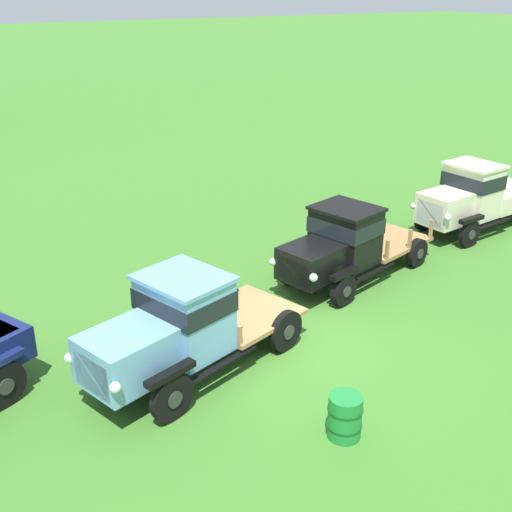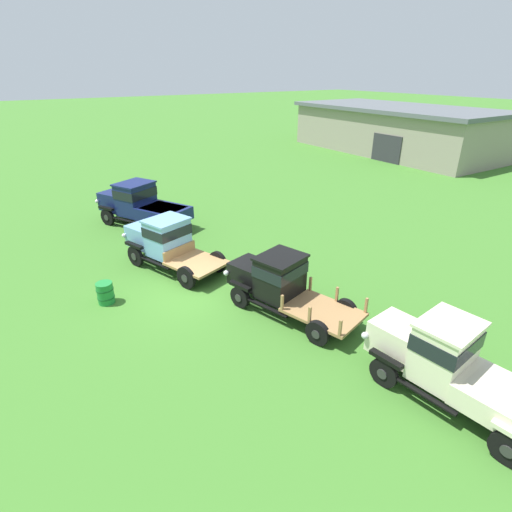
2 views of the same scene
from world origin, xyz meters
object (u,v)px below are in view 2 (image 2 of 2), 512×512
object	(u,v)px
vintage_truck_second_in_line	(165,240)
vintage_truck_far_side	(453,364)
vintage_truck_midrow_center	(278,281)
farm_shed	(396,129)
vintage_truck_foreground_near	(140,204)
oil_drum_beside_row	(105,293)

from	to	relation	value
vintage_truck_second_in_line	vintage_truck_far_side	xyz separation A→B (m)	(11.32, 3.22, -0.07)
vintage_truck_midrow_center	vintage_truck_far_side	xyz separation A→B (m)	(5.92, 1.15, 0.03)
farm_shed	vintage_truck_second_in_line	size ratio (longest dim) A/B	3.96
vintage_truck_foreground_near	vintage_truck_midrow_center	distance (m)	10.93
vintage_truck_midrow_center	vintage_truck_far_side	distance (m)	6.03
vintage_truck_foreground_near	farm_shed	bearing A→B (deg)	103.85
vintage_truck_foreground_near	oil_drum_beside_row	bearing A→B (deg)	-27.06
vintage_truck_midrow_center	vintage_truck_far_side	world-z (taller)	vintage_truck_far_side
vintage_truck_far_side	oil_drum_beside_row	distance (m)	11.39
vintage_truck_foreground_near	oil_drum_beside_row	distance (m)	8.19
farm_shed	vintage_truck_midrow_center	world-z (taller)	farm_shed
vintage_truck_second_in_line	vintage_truck_midrow_center	bearing A→B (deg)	21.03
vintage_truck_midrow_center	oil_drum_beside_row	world-z (taller)	vintage_truck_midrow_center
vintage_truck_far_side	oil_drum_beside_row	xyz separation A→B (m)	(-9.50, -6.24, -0.69)
vintage_truck_second_in_line	oil_drum_beside_row	bearing A→B (deg)	-58.91
farm_shed	vintage_truck_far_side	world-z (taller)	farm_shed
vintage_truck_second_in_line	vintage_truck_foreground_near	bearing A→B (deg)	172.79
farm_shed	oil_drum_beside_row	size ratio (longest dim) A/B	25.56
oil_drum_beside_row	vintage_truck_second_in_line	bearing A→B (deg)	121.09
farm_shed	oil_drum_beside_row	world-z (taller)	farm_shed
oil_drum_beside_row	farm_shed	bearing A→B (deg)	113.86
vintage_truck_foreground_near	vintage_truck_midrow_center	bearing A→B (deg)	7.30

